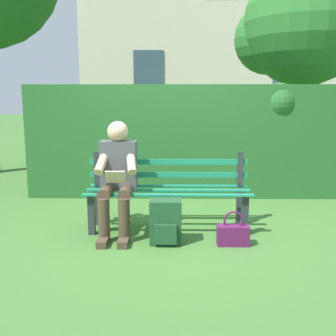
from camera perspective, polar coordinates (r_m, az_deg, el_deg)
ground at (r=4.39m, az=0.02°, el=-8.78°), size 60.00×60.00×0.00m
park_bench at (r=4.33m, az=0.03°, el=-3.28°), size 1.76×0.49×0.83m
person_seated at (r=4.17m, az=-7.29°, el=-0.98°), size 0.44×0.73×1.18m
hedge_backdrop at (r=5.81m, az=2.46°, el=4.26°), size 4.45×0.66×1.63m
tree at (r=7.94m, az=18.29°, el=18.55°), size 2.32×2.21×3.83m
building_facade at (r=14.09m, az=6.63°, el=20.35°), size 8.35×3.20×7.91m
backpack at (r=3.92m, az=-0.35°, el=-7.81°), size 0.31×0.27×0.44m
handbag at (r=3.95m, az=9.32°, el=-9.35°), size 0.31×0.13×0.34m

